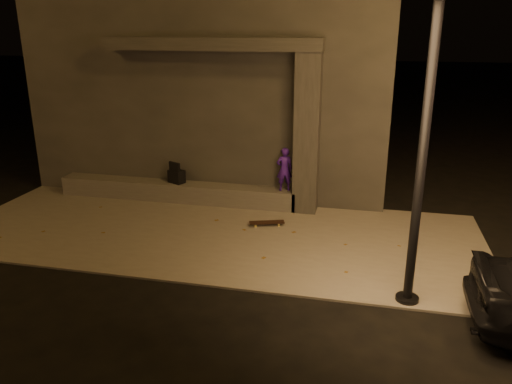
% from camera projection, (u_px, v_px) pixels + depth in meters
% --- Properties ---
extents(ground, '(120.00, 120.00, 0.00)m').
position_uv_depth(ground, '(179.00, 278.00, 8.66)').
color(ground, black).
rests_on(ground, ground).
extents(sidewalk, '(11.00, 4.40, 0.04)m').
position_uv_depth(sidewalk, '(213.00, 233.00, 10.50)').
color(sidewalk, slate).
rests_on(sidewalk, ground).
extents(building, '(9.00, 5.10, 5.22)m').
position_uv_depth(building, '(225.00, 84.00, 14.05)').
color(building, '#33312E').
rests_on(building, ground).
extents(ledge, '(6.00, 0.55, 0.45)m').
position_uv_depth(ledge, '(177.00, 191.00, 12.36)').
color(ledge, '#56524E').
rests_on(ledge, sidewalk).
extents(column, '(0.55, 0.55, 3.60)m').
position_uv_depth(column, '(307.00, 135.00, 11.18)').
color(column, '#33312E').
rests_on(column, sidewalk).
extents(canopy, '(5.00, 0.70, 0.28)m').
position_uv_depth(canopy, '(212.00, 44.00, 11.08)').
color(canopy, '#33312E').
rests_on(canopy, column).
extents(skateboarder, '(0.44, 0.36, 1.03)m').
position_uv_depth(skateboarder, '(284.00, 169.00, 11.55)').
color(skateboarder, '#3F189C').
rests_on(skateboarder, ledge).
extents(backpack, '(0.46, 0.39, 0.54)m').
position_uv_depth(backpack, '(177.00, 175.00, 12.22)').
color(backpack, black).
rests_on(backpack, ledge).
extents(skateboard, '(0.78, 0.43, 0.08)m').
position_uv_depth(skateboard, '(267.00, 223.00, 10.80)').
color(skateboard, black).
rests_on(skateboard, sidewalk).
extents(street_lamp_0, '(0.36, 0.36, 7.70)m').
position_uv_depth(street_lamp_0, '(438.00, 10.00, 6.52)').
color(street_lamp_0, black).
rests_on(street_lamp_0, ground).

